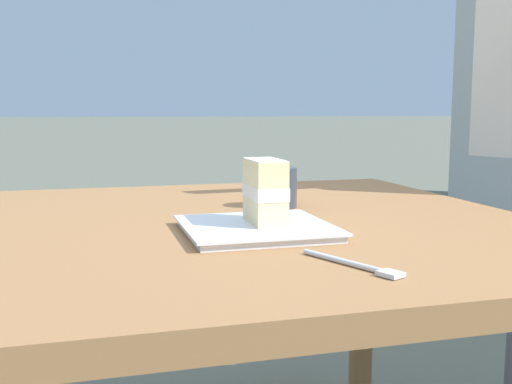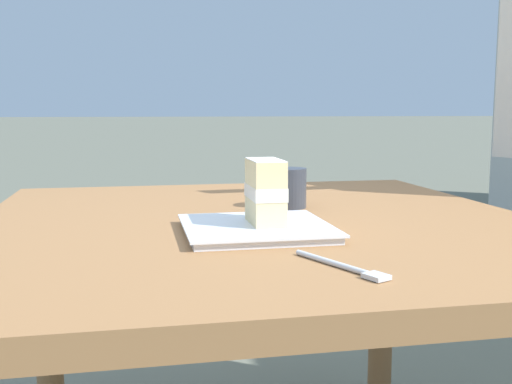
% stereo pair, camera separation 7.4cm
% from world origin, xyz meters
% --- Properties ---
extents(patio_table, '(1.11, 1.06, 0.71)m').
position_xyz_m(patio_table, '(0.00, 0.00, 0.61)').
color(patio_table, olive).
rests_on(patio_table, ground).
extents(dessert_plate, '(0.25, 0.25, 0.02)m').
position_xyz_m(dessert_plate, '(0.14, -0.04, 0.72)').
color(dessert_plate, white).
rests_on(dessert_plate, patio_table).
extents(cake_slice, '(0.10, 0.06, 0.11)m').
position_xyz_m(cake_slice, '(0.13, -0.02, 0.78)').
color(cake_slice, beige).
rests_on(cake_slice, dessert_plate).
extents(dessert_fork, '(0.16, 0.08, 0.01)m').
position_xyz_m(dessert_fork, '(0.39, 0.03, 0.71)').
color(dessert_fork, silver).
rests_on(dessert_fork, patio_table).
extents(coffee_cup, '(0.08, 0.08, 0.08)m').
position_xyz_m(coffee_cup, '(-0.12, 0.09, 0.75)').
color(coffee_cup, '#333842').
rests_on(coffee_cup, patio_table).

